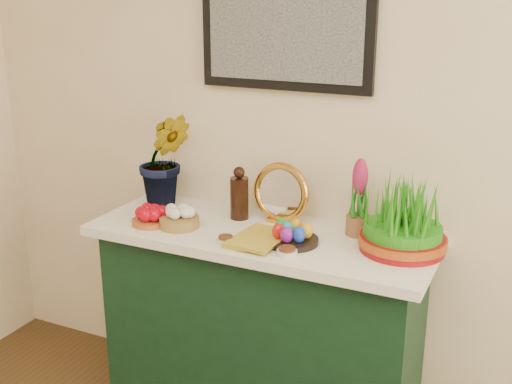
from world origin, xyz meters
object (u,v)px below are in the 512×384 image
sideboard (261,332)px  book (238,234)px  wheatgrass_sabzeh (404,221)px  hyacinth_green (164,144)px  mirror (281,193)px

sideboard → book: size_ratio=5.18×
wheatgrass_sabzeh → hyacinth_green: bearing=176.2°
sideboard → mirror: (0.03, 0.14, 0.59)m
hyacinth_green → book: size_ratio=2.23×
wheatgrass_sabzeh → mirror: bearing=170.3°
mirror → book: bearing=-107.8°
mirror → book: 0.27m
sideboard → mirror: mirror is taller
book → sideboard: bearing=69.3°
mirror → wheatgrass_sabzeh: 0.54m
hyacinth_green → book: bearing=-58.9°
hyacinth_green → book: (0.48, -0.22, -0.26)m
hyacinth_green → wheatgrass_sabzeh: bearing=-37.8°
mirror → wheatgrass_sabzeh: size_ratio=0.79×
sideboard → wheatgrass_sabzeh: size_ratio=3.94×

